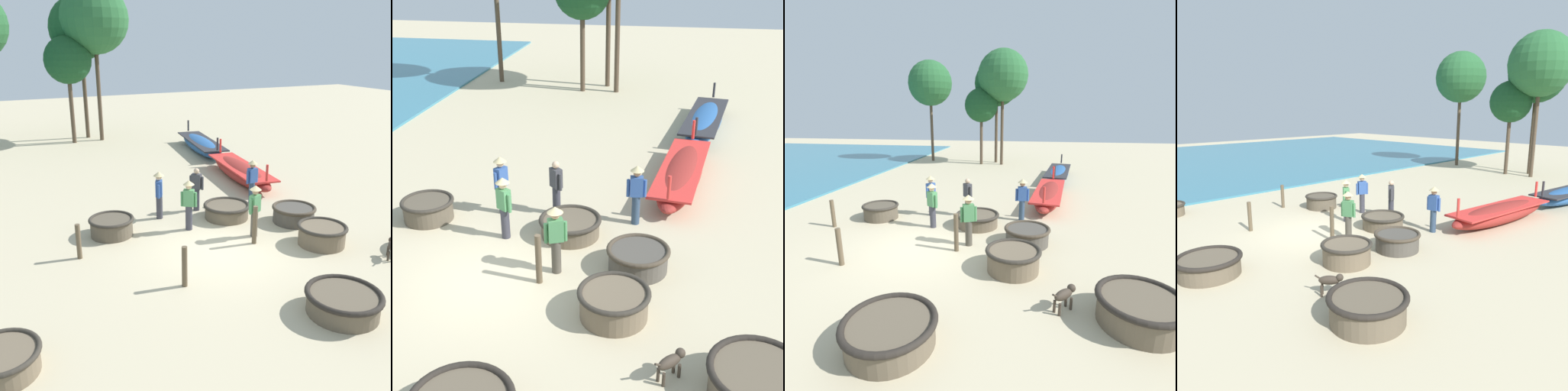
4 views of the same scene
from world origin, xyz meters
The scene contains 15 objects.
ground_plane centered at (0.00, 0.00, 0.00)m, with size 80.00×80.00×0.00m, color #C6B793.
coracle_front_left centered at (1.40, 2.22, 0.28)m, with size 1.61×1.61×0.52m.
coracle_far_left centered at (-2.59, 2.45, 0.32)m, with size 1.43×1.43×0.59m.
coracle_front_right centered at (5.57, -2.64, 0.34)m, with size 1.75×1.75×0.63m.
coracle_weathered centered at (3.26, 0.91, 0.31)m, with size 1.47×1.47×0.57m.
coracle_far_right centered at (2.94, -0.91, 0.34)m, with size 1.49×1.49×0.63m.
long_boat_blue_hull centered at (4.98, 11.59, 0.37)m, with size 2.13×5.96×1.29m.
long_boat_green_hull centered at (4.16, 5.94, 0.38)m, with size 1.89×5.60×1.33m.
fisherman_hauling centered at (0.79, 3.35, 0.84)m, with size 0.40×0.40×1.57m.
fisherman_standing_right centered at (-0.20, 1.83, 0.96)m, with size 0.46×0.37×1.67m.
fisherman_by_coracle centered at (1.43, 0.49, 0.96)m, with size 0.49×0.36×1.67m.
fisherman_with_hat centered at (3.00, 3.16, 0.96)m, with size 0.53×0.36×1.67m.
fisherman_standing_left centered at (-0.71, 3.17, 0.96)m, with size 0.36×0.49×1.67m.
dog centered at (4.13, -2.45, 0.37)m, with size 0.53×0.52×0.55m.
mooring_post_shoreline centered at (1.15, 0.01, 0.60)m, with size 0.14×0.14×1.20m, color brown.
Camera 2 is at (3.96, -9.82, 6.94)m, focal length 50.00 mm.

